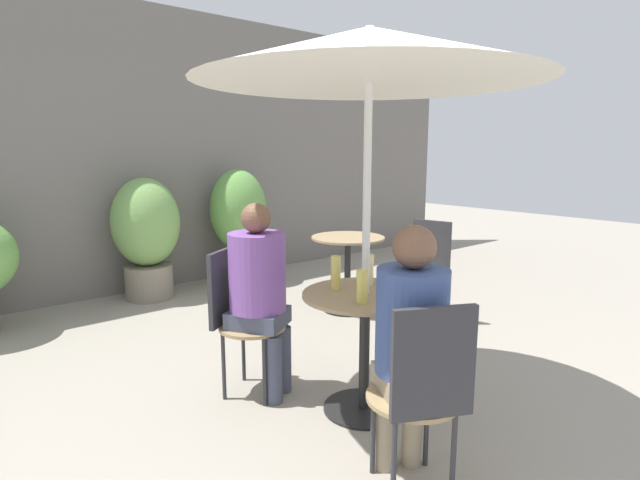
{
  "coord_description": "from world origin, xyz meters",
  "views": [
    {
      "loc": [
        -1.69,
        -1.79,
        1.5
      ],
      "look_at": [
        0.24,
        0.54,
        0.96
      ],
      "focal_mm": 28.0,
      "sensor_mm": 36.0,
      "label": 1
    }
  ],
  "objects_px": {
    "bistro_chair_1": "(423,386)",
    "umbrella": "(369,55)",
    "seated_person_0": "(260,284)",
    "potted_plant_2": "(238,219)",
    "beer_glass_0": "(395,284)",
    "bistro_chair_0": "(238,309)",
    "beer_glass_1": "(368,270)",
    "beer_glass_3": "(362,286)",
    "bistro_chair_2": "(426,264)",
    "cafe_table_far": "(348,259)",
    "seated_person_1": "(410,333)",
    "potted_plant_1": "(146,232)",
    "cafe_table_near": "(365,328)",
    "beer_glass_2": "(336,273)"
  },
  "relations": [
    {
      "from": "cafe_table_near",
      "to": "beer_glass_1",
      "type": "xyz_separation_m",
      "value": [
        0.14,
        0.12,
        0.3
      ]
    },
    {
      "from": "cafe_table_far",
      "to": "beer_glass_3",
      "type": "relative_size",
      "value": 3.93
    },
    {
      "from": "beer_glass_1",
      "to": "beer_glass_3",
      "type": "relative_size",
      "value": 1.02
    },
    {
      "from": "bistro_chair_2",
      "to": "beer_glass_1",
      "type": "height_order",
      "value": "bistro_chair_2"
    },
    {
      "from": "bistro_chair_1",
      "to": "seated_person_1",
      "type": "xyz_separation_m",
      "value": [
        0.07,
        0.13,
        0.17
      ]
    },
    {
      "from": "bistro_chair_2",
      "to": "cafe_table_far",
      "type": "bearing_deg",
      "value": -171.87
    },
    {
      "from": "beer_glass_3",
      "to": "potted_plant_2",
      "type": "relative_size",
      "value": 0.14
    },
    {
      "from": "umbrella",
      "to": "cafe_table_far",
      "type": "bearing_deg",
      "value": 50.14
    },
    {
      "from": "beer_glass_2",
      "to": "beer_glass_3",
      "type": "bearing_deg",
      "value": -103.83
    },
    {
      "from": "beer_glass_2",
      "to": "beer_glass_3",
      "type": "xyz_separation_m",
      "value": [
        -0.07,
        -0.29,
        -0.01
      ]
    },
    {
      "from": "bistro_chair_1",
      "to": "umbrella",
      "type": "xyz_separation_m",
      "value": [
        0.37,
        0.71,
        1.45
      ]
    },
    {
      "from": "beer_glass_1",
      "to": "beer_glass_3",
      "type": "height_order",
      "value": "beer_glass_1"
    },
    {
      "from": "beer_glass_0",
      "to": "beer_glass_1",
      "type": "bearing_deg",
      "value": 73.05
    },
    {
      "from": "beer_glass_0",
      "to": "beer_glass_3",
      "type": "relative_size",
      "value": 0.94
    },
    {
      "from": "beer_glass_1",
      "to": "cafe_table_near",
      "type": "bearing_deg",
      "value": -138.54
    },
    {
      "from": "bistro_chair_1",
      "to": "seated_person_1",
      "type": "bearing_deg",
      "value": -90.0
    },
    {
      "from": "beer_glass_2",
      "to": "seated_person_1",
      "type": "bearing_deg",
      "value": -106.74
    },
    {
      "from": "cafe_table_near",
      "to": "seated_person_1",
      "type": "distance_m",
      "value": 0.68
    },
    {
      "from": "potted_plant_1",
      "to": "bistro_chair_0",
      "type": "bearing_deg",
      "value": -97.97
    },
    {
      "from": "umbrella",
      "to": "bistro_chair_2",
      "type": "bearing_deg",
      "value": 26.33
    },
    {
      "from": "bistro_chair_1",
      "to": "bistro_chair_2",
      "type": "height_order",
      "value": "same"
    },
    {
      "from": "seated_person_0",
      "to": "beer_glass_0",
      "type": "bearing_deg",
      "value": -94.03
    },
    {
      "from": "potted_plant_2",
      "to": "potted_plant_1",
      "type": "bearing_deg",
      "value": 177.7
    },
    {
      "from": "bistro_chair_0",
      "to": "beer_glass_2",
      "type": "relative_size",
      "value": 4.62
    },
    {
      "from": "seated_person_0",
      "to": "beer_glass_2",
      "type": "distance_m",
      "value": 0.48
    },
    {
      "from": "potted_plant_2",
      "to": "bistro_chair_1",
      "type": "bearing_deg",
      "value": -109.49
    },
    {
      "from": "beer_glass_3",
      "to": "umbrella",
      "type": "height_order",
      "value": "umbrella"
    },
    {
      "from": "beer_glass_3",
      "to": "umbrella",
      "type": "relative_size",
      "value": 0.08
    },
    {
      "from": "cafe_table_near",
      "to": "beer_glass_3",
      "type": "bearing_deg",
      "value": -140.11
    },
    {
      "from": "bistro_chair_0",
      "to": "umbrella",
      "type": "bearing_deg",
      "value": -90.0
    },
    {
      "from": "bistro_chair_1",
      "to": "umbrella",
      "type": "bearing_deg",
      "value": -90.0
    },
    {
      "from": "bistro_chair_0",
      "to": "potted_plant_1",
      "type": "xyz_separation_m",
      "value": [
        0.33,
        2.36,
        0.15
      ]
    },
    {
      "from": "seated_person_0",
      "to": "potted_plant_2",
      "type": "distance_m",
      "value": 2.77
    },
    {
      "from": "bistro_chair_1",
      "to": "potted_plant_2",
      "type": "distance_m",
      "value": 3.94
    },
    {
      "from": "seated_person_0",
      "to": "umbrella",
      "type": "height_order",
      "value": "umbrella"
    },
    {
      "from": "beer_glass_0",
      "to": "potted_plant_2",
      "type": "xyz_separation_m",
      "value": [
        0.9,
        3.17,
        -0.06
      ]
    },
    {
      "from": "beer_glass_2",
      "to": "cafe_table_far",
      "type": "bearing_deg",
      "value": 44.87
    },
    {
      "from": "cafe_table_near",
      "to": "potted_plant_2",
      "type": "height_order",
      "value": "potted_plant_2"
    },
    {
      "from": "beer_glass_1",
      "to": "beer_glass_3",
      "type": "distance_m",
      "value": 0.37
    },
    {
      "from": "seated_person_1",
      "to": "beer_glass_2",
      "type": "bearing_deg",
      "value": -79.55
    },
    {
      "from": "bistro_chair_0",
      "to": "potted_plant_2",
      "type": "distance_m",
      "value": 2.71
    },
    {
      "from": "beer_glass_0",
      "to": "cafe_table_far",
      "type": "bearing_deg",
      "value": 54.52
    },
    {
      "from": "seated_person_1",
      "to": "umbrella",
      "type": "bearing_deg",
      "value": -90.0
    },
    {
      "from": "bistro_chair_0",
      "to": "bistro_chair_2",
      "type": "height_order",
      "value": "same"
    },
    {
      "from": "cafe_table_near",
      "to": "potted_plant_2",
      "type": "distance_m",
      "value": 3.15
    },
    {
      "from": "bistro_chair_0",
      "to": "beer_glass_0",
      "type": "relative_size",
      "value": 5.35
    },
    {
      "from": "beer_glass_1",
      "to": "potted_plant_1",
      "type": "distance_m",
      "value": 2.92
    },
    {
      "from": "beer_glass_0",
      "to": "bistro_chair_0",
      "type": "bearing_deg",
      "value": 119.4
    },
    {
      "from": "bistro_chair_1",
      "to": "beer_glass_1",
      "type": "relative_size",
      "value": 4.94
    },
    {
      "from": "potted_plant_2",
      "to": "seated_person_0",
      "type": "bearing_deg",
      "value": -117.92
    }
  ]
}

